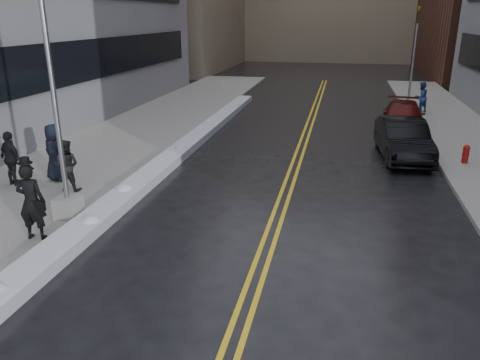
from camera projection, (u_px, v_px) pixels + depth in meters
The scene contains 15 objects.
ground at pixel (151, 268), 10.98m from camera, with size 160.00×160.00×0.00m, color black.
sidewalk_west at pixel (117, 144), 21.32m from camera, with size 5.50×50.00×0.15m, color gray.
lane_line_left at pixel (295, 156), 19.72m from camera, with size 0.12×50.00×0.01m, color gold.
lane_line_right at pixel (302, 157), 19.66m from camera, with size 0.12×50.00×0.01m, color gold.
snow_ridge at pixel (170, 159), 18.78m from camera, with size 0.90×30.00×0.34m, color silver.
lamppost at pixel (59, 136), 12.64m from camera, with size 0.65×0.65×7.62m.
fire_hydrant at pixel (466, 153), 18.21m from camera, with size 0.26×0.26×0.73m.
traffic_signal at pixel (414, 52), 30.27m from camera, with size 0.16×0.20×6.00m.
pedestrian_fedora at pixel (31, 202), 11.81m from camera, with size 0.74×0.48×2.02m, color black.
pedestrian_b at pixel (67, 165), 15.19m from camera, with size 0.83×0.65×1.71m, color black.
pedestrian_c at pixel (55, 153), 16.11m from camera, with size 0.98×0.64×2.00m, color black.
pedestrian_d at pixel (11, 159), 15.66m from camera, with size 1.09×0.45×1.86m, color black.
pedestrian_east at pixel (421, 97), 27.63m from camera, with size 0.87×0.68×1.79m, color navy.
car_black at pixel (403, 139), 19.22m from camera, with size 1.70×4.87×1.60m, color black.
car_maroon at pixel (403, 116), 24.03m from camera, with size 2.00×4.91×1.43m, color #410A0A.
Camera 1 is at (4.10, -9.00, 5.61)m, focal length 35.00 mm.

